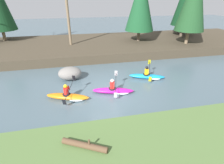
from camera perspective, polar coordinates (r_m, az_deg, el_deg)
ground_plane at (r=11.58m, az=-1.45°, el=-3.60°), size 90.00×90.00×0.00m
riverbank_far at (r=21.37m, az=-7.01°, el=11.64°), size 44.00×10.54×0.85m
conifer_tree_left at (r=21.63m, az=9.38°, el=24.37°), size 3.34×3.34×7.40m
conifer_tree_mid_right at (r=27.94m, az=22.99°, el=22.61°), size 3.22×3.22×6.82m
bare_tree_mid_downstream at (r=20.09m, az=-14.28°, el=21.92°), size 4.22×4.17×7.72m
kayaker_lead at (r=13.81m, az=11.76°, el=1.92°), size 2.74×2.01×1.20m
kayaker_middle at (r=11.49m, az=0.91°, el=-2.71°), size 2.78×2.05×1.20m
kayaker_trailing at (r=11.15m, az=-13.77°, el=-4.53°), size 2.74×2.01×1.20m
boulder_midstream at (r=13.65m, az=-13.58°, el=2.78°), size 1.74×1.36×0.98m
driftwood_log at (r=7.19m, az=-8.94°, el=-19.74°), size 1.74×1.08×0.44m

